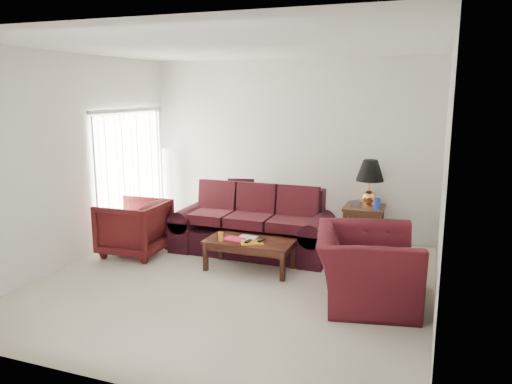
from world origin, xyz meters
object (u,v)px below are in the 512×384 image
armchair_right (366,267)px  coffee_table (250,255)px  sofa (252,221)px  armchair_left (134,228)px  end_table (363,227)px  floor_lamp (169,187)px

armchair_right → coffee_table: 1.77m
sofa → armchair_right: sofa is taller
armchair_left → coffee_table: bearing=87.3°
end_table → armchair_left: bearing=-153.7°
floor_lamp → end_table: bearing=-1.1°
end_table → armchair_right: bearing=-80.7°
floor_lamp → coffee_table: (2.26, -1.68, -0.52)m
floor_lamp → armchair_left: (0.35, -1.67, -0.31)m
sofa → coffee_table: sofa is taller
sofa → armchair_right: 2.29m
armchair_left → coffee_table: (1.91, -0.02, -0.21)m
sofa → armchair_right: bearing=-36.2°
floor_lamp → armchair_left: size_ratio=1.58×
sofa → coffee_table: size_ratio=1.98×
sofa → floor_lamp: size_ratio=1.66×
armchair_right → armchair_left: bearing=69.9°
end_table → coffee_table: size_ratio=0.54×
floor_lamp → armchair_right: floor_lamp is taller
sofa → armchair_left: bearing=-160.5°
coffee_table → armchair_left: bearing=169.5°
coffee_table → end_table: bearing=40.5°
end_table → sofa: bearing=-150.4°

